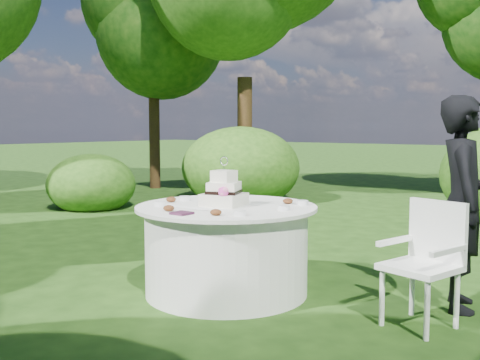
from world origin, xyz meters
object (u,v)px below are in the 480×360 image
object	(u,v)px
table	(226,249)
cake	(224,192)
napkins	(182,213)
guest	(462,203)
chair	(427,255)

from	to	relation	value
table	cake	world-z (taller)	cake
cake	napkins	bearing A→B (deg)	-84.66
napkins	table	size ratio (longest dim) A/B	0.09
guest	cake	bearing A→B (deg)	93.32
table	cake	size ratio (longest dim) A/B	3.63
cake	chair	xyz separation A→B (m)	(1.67, 0.30, -0.36)
guest	table	xyz separation A→B (m)	(-1.72, -0.83, -0.46)
chair	guest	bearing A→B (deg)	82.03
table	guest	bearing A→B (deg)	25.82
napkins	cake	size ratio (longest dim) A/B	0.33
cake	guest	bearing A→B (deg)	25.85
napkins	cake	world-z (taller)	cake
napkins	cake	bearing A→B (deg)	95.34
table	chair	bearing A→B (deg)	10.12
table	chair	world-z (taller)	chair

